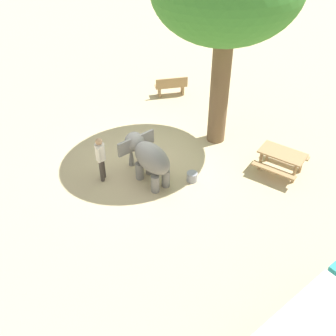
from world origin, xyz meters
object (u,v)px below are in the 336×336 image
elephant (148,156)px  person_handler (101,156)px  wooden_bench (171,86)px  feed_bucket (192,177)px  picnic_table_near (282,157)px

elephant → person_handler: person_handler is taller
wooden_bench → feed_bucket: 5.93m
person_handler → picnic_table_near: person_handler is taller
elephant → picnic_table_near: 4.49m
feed_bucket → picnic_table_near: bearing=150.2°
person_handler → picnic_table_near: (-4.88, 3.48, -0.36)m
elephant → person_handler: 1.52m
person_handler → picnic_table_near: 6.00m
picnic_table_near → elephant: bearing=39.6°
picnic_table_near → wooden_bench: bearing=-21.3°
person_handler → elephant: bearing=5.8°
wooden_bench → feed_bucket: bearing=-95.4°
picnic_table_near → feed_bucket: (2.65, -1.52, -0.43)m
wooden_bench → picnic_table_near: size_ratio=0.77×
person_handler → feed_bucket: bearing=3.8°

